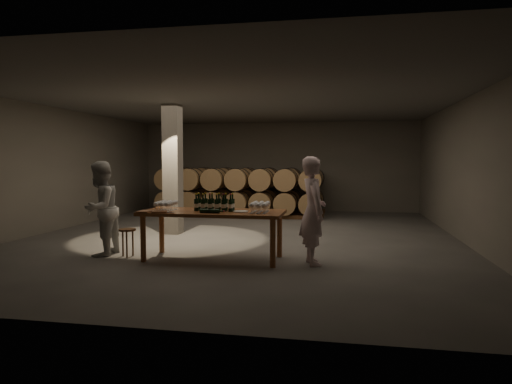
% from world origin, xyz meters
% --- Properties ---
extents(room, '(12.00, 12.00, 12.00)m').
position_xyz_m(room, '(-1.80, 0.20, 1.60)').
color(room, '#504E4B').
rests_on(room, ground).
extents(tasting_table, '(2.60, 1.10, 0.90)m').
position_xyz_m(tasting_table, '(0.00, -2.50, 0.80)').
color(tasting_table, brown).
rests_on(tasting_table, ground).
extents(barrel_stack_back, '(5.48, 0.95, 1.57)m').
position_xyz_m(barrel_stack_back, '(-0.96, 5.20, 0.83)').
color(barrel_stack_back, '#57321E').
rests_on(barrel_stack_back, ground).
extents(barrel_stack_front, '(5.48, 0.95, 1.57)m').
position_xyz_m(barrel_stack_front, '(-0.96, 3.80, 0.83)').
color(barrel_stack_front, '#57321E').
rests_on(barrel_stack_front, ground).
extents(bottle_cluster, '(0.73, 0.23, 0.33)m').
position_xyz_m(bottle_cluster, '(0.02, -2.47, 1.02)').
color(bottle_cluster, black).
rests_on(bottle_cluster, tasting_table).
extents(lying_bottles, '(0.45, 0.08, 0.08)m').
position_xyz_m(lying_bottles, '(0.05, -2.84, 0.94)').
color(lying_bottles, black).
rests_on(lying_bottles, tasting_table).
extents(glass_cluster_left, '(0.31, 0.53, 0.18)m').
position_xyz_m(glass_cluster_left, '(-0.88, -2.58, 1.03)').
color(glass_cluster_left, silver).
rests_on(glass_cluster_left, tasting_table).
extents(glass_cluster_right, '(0.31, 0.53, 0.19)m').
position_xyz_m(glass_cluster_right, '(0.89, -2.53, 1.04)').
color(glass_cluster_right, silver).
rests_on(glass_cluster_right, tasting_table).
extents(plate, '(0.28, 0.28, 0.02)m').
position_xyz_m(plate, '(0.54, -2.54, 0.91)').
color(plate, silver).
rests_on(plate, tasting_table).
extents(notebook_near, '(0.31, 0.27, 0.03)m').
position_xyz_m(notebook_near, '(-0.87, -2.92, 0.92)').
color(notebook_near, brown).
rests_on(notebook_near, tasting_table).
extents(notebook_corner, '(0.25, 0.31, 0.03)m').
position_xyz_m(notebook_corner, '(-1.15, -2.89, 0.91)').
color(notebook_corner, brown).
rests_on(notebook_corner, tasting_table).
extents(pen, '(0.14, 0.03, 0.01)m').
position_xyz_m(pen, '(-0.65, -2.95, 0.91)').
color(pen, black).
rests_on(pen, tasting_table).
extents(stool, '(0.32, 0.32, 0.53)m').
position_xyz_m(stool, '(-1.66, -2.57, 0.44)').
color(stool, '#57321E').
rests_on(stool, ground).
extents(person_man, '(0.65, 0.80, 1.90)m').
position_xyz_m(person_man, '(1.84, -2.56, 0.95)').
color(person_man, silver).
rests_on(person_man, ground).
extents(person_woman, '(0.69, 0.89, 1.82)m').
position_xyz_m(person_woman, '(-2.22, -2.55, 0.91)').
color(person_woman, silver).
rests_on(person_woman, ground).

